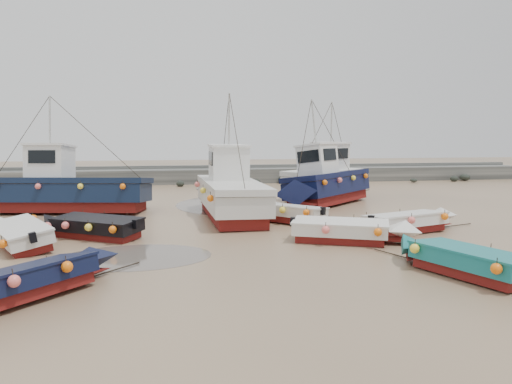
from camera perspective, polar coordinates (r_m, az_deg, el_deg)
The scene contains 17 objects.
ground at distance 20.96m, azimuth -5.06°, elevation -4.93°, with size 120.00×120.00×0.00m, color tan.
seawall at distance 42.64m, azimuth -7.42°, elevation 1.83°, with size 60.00×4.92×1.50m.
puddle_a at distance 17.77m, azimuth -13.61°, elevation -7.21°, with size 5.24×5.24×0.01m, color #5C534B.
puddle_b at distance 25.78m, azimuth 4.11°, elevation -2.72°, with size 3.88×3.88×0.01m, color #5C534B.
puddle_d at distance 29.65m, azimuth -3.07°, elevation -1.47°, with size 6.33×6.33×0.01m, color #5C534B.
dinghy_0 at distance 21.02m, azimuth -25.34°, elevation -4.03°, with size 3.60×6.04×1.43m.
dinghy_1 at distance 14.37m, azimuth -23.92°, elevation -8.70°, with size 4.60×5.08×1.43m.
dinghy_2 at distance 16.33m, azimuth 22.30°, elevation -6.79°, with size 3.02×5.58×1.43m.
dinghy_3 at distance 22.47m, azimuth 17.46°, elevation -3.01°, with size 5.84×2.73×1.43m.
dinghy_4 at distance 21.46m, azimuth -18.39°, elevation -3.49°, with size 5.41×3.81×1.43m.
dinghy_5 at distance 19.77m, azimuth 10.68°, elevation -4.11°, with size 5.75×3.33×1.43m.
dinghy_6 at distance 23.85m, azimuth 3.29°, elevation -2.13°, with size 4.32×4.40×1.43m.
cabin_boat_0 at distance 28.77m, azimuth -21.67°, elevation 0.40°, with size 11.57×4.64×6.22m.
cabin_boat_1 at distance 25.43m, azimuth -3.07°, elevation 0.14°, with size 3.33×10.98×6.22m.
cabin_boat_2 at distance 29.65m, azimuth 7.87°, elevation 1.10°, with size 7.96×7.56×6.22m.
cabin_boat_3 at distance 33.29m, azimuth 8.27°, elevation 1.76°, with size 7.86×6.52×6.22m.
person at distance 27.57m, azimuth -18.49°, elevation -2.44°, with size 0.58×0.38×1.58m, color #161E32.
Camera 1 is at (-1.63, -20.47, 4.22)m, focal length 35.00 mm.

